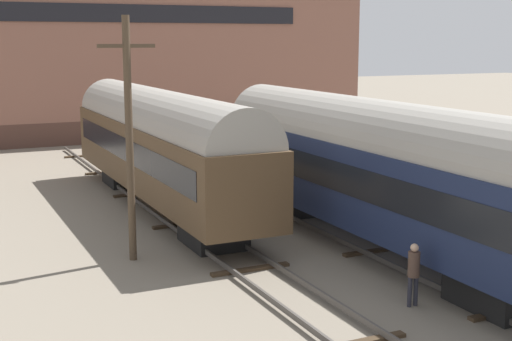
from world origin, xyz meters
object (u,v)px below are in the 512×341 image
at_px(utility_pole, 129,136).
at_px(person_worker, 414,269).
at_px(train_car_navy, 375,166).
at_px(train_car_brown, 160,142).

bearing_deg(utility_pole, person_worker, -51.69).
xyz_separation_m(person_worker, utility_pole, (-5.67, 7.17, 3.00)).
distance_m(train_car_navy, utility_pole, 8.09).
height_order(train_car_brown, utility_pole, utility_pole).
xyz_separation_m(train_car_navy, person_worker, (-1.99, -4.80, -1.86)).
bearing_deg(train_car_navy, person_worker, -112.50).
height_order(person_worker, utility_pole, utility_pole).
bearing_deg(person_worker, train_car_navy, 67.50).
height_order(train_car_brown, person_worker, train_car_brown).
bearing_deg(train_car_navy, utility_pole, 162.77).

